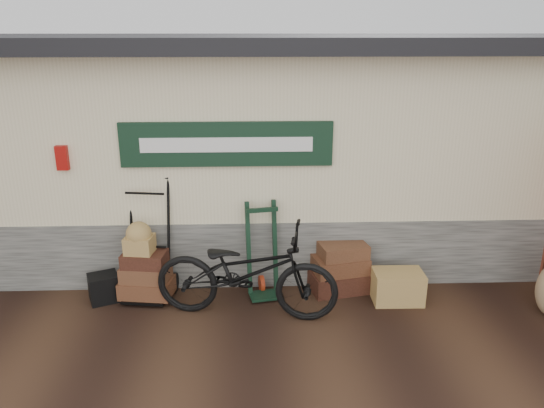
{
  "coord_description": "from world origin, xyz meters",
  "views": [
    {
      "loc": [
        0.01,
        -5.41,
        3.31
      ],
      "look_at": [
        0.25,
        0.9,
        1.2
      ],
      "focal_mm": 35.0,
      "sensor_mm": 36.0,
      "label": 1
    }
  ],
  "objects_px": {
    "suitcase_stack": "(340,267)",
    "green_barrow": "(262,250)",
    "black_trunk": "(104,288)",
    "wicker_hamper": "(398,287)",
    "bicycle": "(246,267)",
    "porter_trolley": "(148,238)"
  },
  "relations": [
    {
      "from": "suitcase_stack",
      "to": "black_trunk",
      "type": "relative_size",
      "value": 2.12
    },
    {
      "from": "porter_trolley",
      "to": "black_trunk",
      "type": "bearing_deg",
      "value": -155.36
    },
    {
      "from": "green_barrow",
      "to": "bicycle",
      "type": "xyz_separation_m",
      "value": [
        -0.2,
        -0.52,
        0.02
      ]
    },
    {
      "from": "green_barrow",
      "to": "porter_trolley",
      "type": "bearing_deg",
      "value": 166.58
    },
    {
      "from": "porter_trolley",
      "to": "wicker_hamper",
      "type": "relative_size",
      "value": 2.54
    },
    {
      "from": "suitcase_stack",
      "to": "green_barrow",
      "type": "bearing_deg",
      "value": -175.93
    },
    {
      "from": "wicker_hamper",
      "to": "green_barrow",
      "type": "bearing_deg",
      "value": 171.55
    },
    {
      "from": "green_barrow",
      "to": "suitcase_stack",
      "type": "distance_m",
      "value": 1.06
    },
    {
      "from": "bicycle",
      "to": "porter_trolley",
      "type": "bearing_deg",
      "value": 74.29
    },
    {
      "from": "wicker_hamper",
      "to": "bicycle",
      "type": "bearing_deg",
      "value": -171.88
    },
    {
      "from": "black_trunk",
      "to": "porter_trolley",
      "type": "bearing_deg",
      "value": 16.51
    },
    {
      "from": "wicker_hamper",
      "to": "bicycle",
      "type": "height_order",
      "value": "bicycle"
    },
    {
      "from": "green_barrow",
      "to": "wicker_hamper",
      "type": "xyz_separation_m",
      "value": [
        1.7,
        -0.25,
        -0.42
      ]
    },
    {
      "from": "wicker_hamper",
      "to": "bicycle",
      "type": "xyz_separation_m",
      "value": [
        -1.9,
        -0.27,
        0.43
      ]
    },
    {
      "from": "porter_trolley",
      "to": "wicker_hamper",
      "type": "xyz_separation_m",
      "value": [
        3.14,
        -0.32,
        -0.58
      ]
    },
    {
      "from": "green_barrow",
      "to": "wicker_hamper",
      "type": "distance_m",
      "value": 1.77
    },
    {
      "from": "suitcase_stack",
      "to": "black_trunk",
      "type": "xyz_separation_m",
      "value": [
        -3.03,
        -0.17,
        -0.16
      ]
    },
    {
      "from": "green_barrow",
      "to": "black_trunk",
      "type": "relative_size",
      "value": 3.49
    },
    {
      "from": "porter_trolley",
      "to": "black_trunk",
      "type": "distance_m",
      "value": 0.85
    },
    {
      "from": "suitcase_stack",
      "to": "porter_trolley",
      "type": "bearing_deg",
      "value": 180.0
    },
    {
      "from": "green_barrow",
      "to": "suitcase_stack",
      "type": "xyz_separation_m",
      "value": [
        1.01,
        0.07,
        -0.29
      ]
    },
    {
      "from": "green_barrow",
      "to": "wicker_hamper",
      "type": "relative_size",
      "value": 2.0
    }
  ]
}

